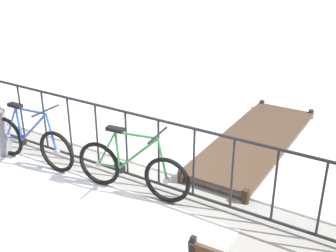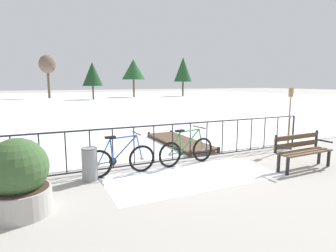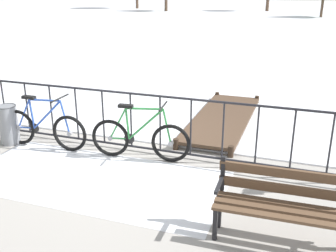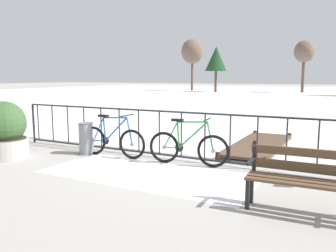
{
  "view_description": "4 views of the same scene",
  "coord_description": "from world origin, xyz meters",
  "px_view_note": "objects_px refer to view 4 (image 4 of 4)",
  "views": [
    {
      "loc": [
        3.33,
        -4.33,
        3.25
      ],
      "look_at": [
        0.46,
        0.37,
        0.81
      ],
      "focal_mm": 45.76,
      "sensor_mm": 36.0,
      "label": 1
    },
    {
      "loc": [
        -3.24,
        -6.58,
        2.14
      ],
      "look_at": [
        -0.06,
        0.16,
        0.99
      ],
      "focal_mm": 29.98,
      "sensor_mm": 36.0,
      "label": 2
    },
    {
      "loc": [
        2.78,
        -5.98,
        2.86
      ],
      "look_at": [
        0.78,
        -0.27,
        0.65
      ],
      "focal_mm": 42.9,
      "sensor_mm": 36.0,
      "label": 3
    },
    {
      "loc": [
        3.11,
        -6.54,
        1.8
      ],
      "look_at": [
        -0.11,
        -0.41,
        0.8
      ],
      "focal_mm": 36.63,
      "sensor_mm": 36.0,
      "label": 4
    }
  ],
  "objects_px": {
    "bicycle_second": "(188,147)",
    "park_bench": "(310,175)",
    "trash_bin": "(86,138)",
    "bicycle_near_railing": "(112,141)",
    "planter_with_shrub": "(4,131)"
  },
  "relations": [
    {
      "from": "trash_bin",
      "to": "park_bench",
      "type": "bearing_deg",
      "value": -15.25
    },
    {
      "from": "bicycle_second",
      "to": "planter_with_shrub",
      "type": "height_order",
      "value": "planter_with_shrub"
    },
    {
      "from": "bicycle_near_railing",
      "to": "park_bench",
      "type": "bearing_deg",
      "value": -18.23
    },
    {
      "from": "park_bench",
      "to": "trash_bin",
      "type": "relative_size",
      "value": 2.21
    },
    {
      "from": "bicycle_near_railing",
      "to": "planter_with_shrub",
      "type": "distance_m",
      "value": 2.38
    },
    {
      "from": "bicycle_near_railing",
      "to": "park_bench",
      "type": "height_order",
      "value": "bicycle_near_railing"
    },
    {
      "from": "bicycle_near_railing",
      "to": "bicycle_second",
      "type": "distance_m",
      "value": 1.82
    },
    {
      "from": "park_bench",
      "to": "bicycle_near_railing",
      "type": "bearing_deg",
      "value": 161.77
    },
    {
      "from": "bicycle_near_railing",
      "to": "bicycle_second",
      "type": "relative_size",
      "value": 1.0
    },
    {
      "from": "bicycle_second",
      "to": "bicycle_near_railing",
      "type": "bearing_deg",
      "value": -176.38
    },
    {
      "from": "bicycle_second",
      "to": "park_bench",
      "type": "xyz_separation_m",
      "value": [
        2.45,
        -1.52,
        0.14
      ]
    },
    {
      "from": "planter_with_shrub",
      "to": "bicycle_second",
      "type": "bearing_deg",
      "value": 19.04
    },
    {
      "from": "park_bench",
      "to": "trash_bin",
      "type": "distance_m",
      "value": 5.17
    },
    {
      "from": "bicycle_near_railing",
      "to": "trash_bin",
      "type": "bearing_deg",
      "value": -176.12
    },
    {
      "from": "bicycle_near_railing",
      "to": "park_bench",
      "type": "distance_m",
      "value": 4.5
    }
  ]
}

